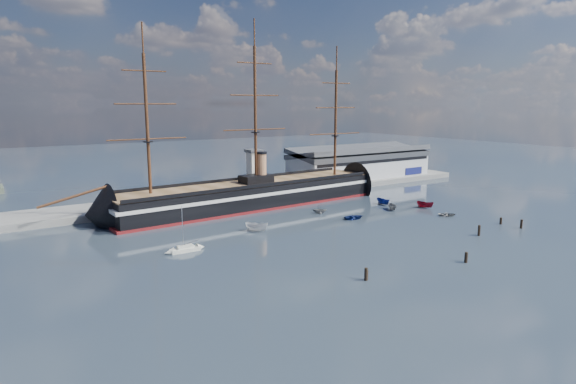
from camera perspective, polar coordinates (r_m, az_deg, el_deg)
ground at (r=140.41m, az=1.57°, el=-2.98°), size 600.00×600.00×0.00m
quay at (r=175.32m, az=-2.48°, el=-0.28°), size 180.00×18.00×2.00m
warehouse at (r=205.56m, az=8.49°, el=3.45°), size 63.00×21.00×11.60m
quay_tower at (r=167.72m, az=-4.04°, el=2.59°), size 5.00×5.00×15.00m
warship at (r=152.48m, az=-5.00°, el=-0.39°), size 113.34×21.62×53.94m
sailboat at (r=110.38m, az=-12.08°, el=-6.60°), size 6.67×2.08×10.62m
motorboat_a at (r=125.13m, az=-3.72°, el=-4.68°), size 7.54×6.52×2.94m
motorboat_b at (r=139.24m, az=7.83°, el=-3.19°), size 2.09×3.87×1.71m
motorboat_c at (r=153.02m, az=12.29°, el=-2.10°), size 6.27×4.36×2.36m
motorboat_d at (r=145.32m, az=3.76°, el=-2.54°), size 5.96×7.24×2.46m
motorboat_e at (r=149.02m, az=18.37°, el=-2.73°), size 2.64×3.33×1.46m
motorboat_f at (r=160.47m, az=11.22°, el=-1.48°), size 6.59×2.59×2.61m
motorboat_g at (r=158.70m, az=15.93°, el=-1.82°), size 6.94×4.25×2.61m
piling_near_left at (r=92.62m, az=9.21°, el=-10.30°), size 0.64×0.64×3.15m
piling_near_mid at (r=107.73m, az=20.32°, el=-7.84°), size 0.64×0.64×2.95m
piling_near_right at (r=130.09m, az=21.67°, el=-4.82°), size 0.64×0.64×3.41m
piling_far_right at (r=144.47m, az=23.89°, el=-3.51°), size 0.64×0.64×2.60m
piling_extra at (r=142.00m, az=25.89°, el=-3.90°), size 0.64×0.64×3.12m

